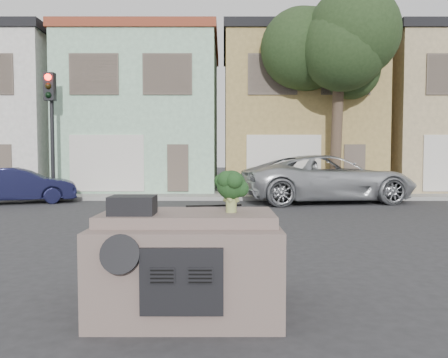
{
  "coord_description": "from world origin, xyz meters",
  "views": [
    {
      "loc": [
        0.4,
        -8.03,
        1.75
      ],
      "look_at": [
        0.41,
        0.5,
        1.3
      ],
      "focal_mm": 35.0,
      "sensor_mm": 36.0,
      "label": 1
    }
  ],
  "objects_px": {
    "silver_pickup": "(328,202)",
    "broccoli": "(231,191)",
    "navy_sedan": "(20,203)",
    "traffic_signal": "(51,136)"
  },
  "relations": [
    {
      "from": "silver_pickup",
      "to": "traffic_signal",
      "type": "distance_m",
      "value": 11.21
    },
    {
      "from": "silver_pickup",
      "to": "broccoli",
      "type": "xyz_separation_m",
      "value": [
        -3.88,
        -11.65,
        1.36
      ]
    },
    {
      "from": "navy_sedan",
      "to": "traffic_signal",
      "type": "distance_m",
      "value": 2.99
    },
    {
      "from": "silver_pickup",
      "to": "traffic_signal",
      "type": "bearing_deg",
      "value": 75.62
    },
    {
      "from": "navy_sedan",
      "to": "silver_pickup",
      "type": "relative_size",
      "value": 0.62
    },
    {
      "from": "silver_pickup",
      "to": "traffic_signal",
      "type": "xyz_separation_m",
      "value": [
        -10.87,
        1.03,
        2.55
      ]
    },
    {
      "from": "traffic_signal",
      "to": "broccoli",
      "type": "distance_m",
      "value": 14.53
    },
    {
      "from": "traffic_signal",
      "to": "silver_pickup",
      "type": "bearing_deg",
      "value": -5.42
    },
    {
      "from": "silver_pickup",
      "to": "traffic_signal",
      "type": "relative_size",
      "value": 1.26
    },
    {
      "from": "navy_sedan",
      "to": "traffic_signal",
      "type": "relative_size",
      "value": 0.78
    }
  ]
}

